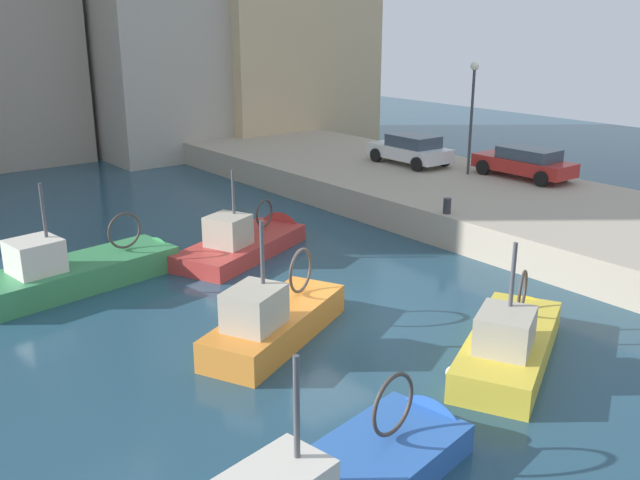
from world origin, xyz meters
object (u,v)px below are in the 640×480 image
fishing_boat_orange (281,330)px  quay_streetlamp (473,100)px  mooring_bollard_north (447,206)px  fishing_boat_green (89,280)px  parked_car_white (411,149)px  fishing_boat_yellow (511,351)px  fishing_boat_red (249,248)px  parked_car_red (525,162)px

fishing_boat_orange → quay_streetlamp: size_ratio=1.18×
mooring_bollard_north → quay_streetlamp: (5.65, 3.83, 2.98)m
fishing_boat_green → parked_car_white: bearing=9.3°
fishing_boat_orange → fishing_boat_green: 7.13m
fishing_boat_orange → fishing_boat_green: bearing=110.5°
fishing_boat_yellow → fishing_boat_green: 12.66m
mooring_bollard_north → quay_streetlamp: bearing=34.1°
fishing_boat_orange → quay_streetlamp: 16.44m
fishing_boat_orange → fishing_boat_red: bearing=63.9°
fishing_boat_orange → parked_car_red: (15.87, 4.27, 1.73)m
fishing_boat_green → parked_car_white: (16.66, 2.73, 1.79)m
fishing_boat_yellow → parked_car_red: size_ratio=1.35×
fishing_boat_red → fishing_boat_yellow: bearing=-86.6°
quay_streetlamp → fishing_boat_orange: bearing=-156.7°
fishing_boat_yellow → parked_car_red: (12.19, 8.64, 1.76)m
fishing_boat_orange → fishing_boat_yellow: bearing=-49.8°
parked_car_red → quay_streetlamp: size_ratio=0.91×
fishing_boat_yellow → quay_streetlamp: quay_streetlamp is taller
fishing_boat_yellow → mooring_bollard_north: fishing_boat_yellow is taller
fishing_boat_red → parked_car_white: 11.70m
fishing_boat_orange → mooring_bollard_north: 9.34m
parked_car_red → parked_car_white: (-1.70, 5.14, 0.03)m
fishing_boat_red → parked_car_red: bearing=-8.7°
parked_car_white → mooring_bollard_north: size_ratio=7.36×
fishing_boat_yellow → fishing_boat_green: fishing_boat_green is taller
fishing_boat_red → fishing_boat_orange: bearing=-116.1°
parked_car_white → quay_streetlamp: quay_streetlamp is taller
parked_car_white → fishing_boat_green: bearing=-170.7°
fishing_boat_red → parked_car_red: size_ratio=1.44×
fishing_boat_red → parked_car_red: 13.09m
fishing_boat_red → fishing_boat_green: fishing_boat_green is taller
parked_car_red → quay_streetlamp: quay_streetlamp is taller
fishing_boat_red → fishing_boat_green: 5.56m
fishing_boat_yellow → fishing_boat_orange: bearing=130.2°
fishing_boat_red → parked_car_white: bearing=16.0°
fishing_boat_red → fishing_boat_green: (-5.55, 0.45, 0.00)m
fishing_boat_orange → parked_car_white: fishing_boat_orange is taller
fishing_boat_orange → parked_car_white: size_ratio=1.41×
fishing_boat_green → quay_streetlamp: (17.07, -0.41, 4.33)m
fishing_boat_green → parked_car_white: size_ratio=1.71×
parked_car_white → quay_streetlamp: 4.06m
fishing_boat_orange → mooring_bollard_north: (8.92, 2.44, 1.32)m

